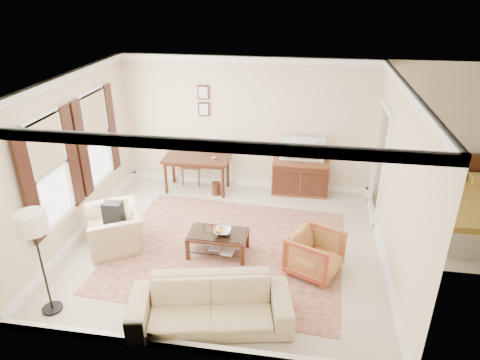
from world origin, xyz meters
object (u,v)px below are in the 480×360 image
(writing_desk, at_px, (197,162))
(striped_armchair, at_px, (315,252))
(coffee_table, at_px, (218,238))
(tv, at_px, (303,143))
(club_armchair, at_px, (114,222))
(sofa, at_px, (210,299))
(sideboard, at_px, (300,178))

(writing_desk, height_order, striped_armchair, striped_armchair)
(coffee_table, bearing_deg, striped_armchair, -8.90)
(tv, height_order, coffee_table, tv)
(coffee_table, bearing_deg, club_armchair, -179.40)
(coffee_table, xyz_separation_m, sofa, (0.24, -1.64, 0.10))
(tv, xyz_separation_m, striped_armchair, (0.32, -2.78, -0.81))
(striped_armchair, relative_size, club_armchair, 0.74)
(club_armchair, relative_size, sofa, 0.48)
(sideboard, height_order, club_armchair, club_armchair)
(sideboard, relative_size, tv, 1.33)
(striped_armchair, bearing_deg, sofa, 158.98)
(tv, bearing_deg, writing_desk, 4.43)
(writing_desk, bearing_deg, tv, 4.43)
(writing_desk, xyz_separation_m, striped_armchair, (2.59, -2.60, -0.28))
(sideboard, xyz_separation_m, sofa, (-1.07, -4.18, 0.05))
(writing_desk, relative_size, coffee_table, 1.43)
(coffee_table, xyz_separation_m, club_armchair, (-1.85, -0.02, 0.14))
(striped_armchair, xyz_separation_m, sofa, (-1.39, -1.38, 0.03))
(writing_desk, height_order, club_armchair, club_armchair)
(sofa, bearing_deg, club_armchair, 130.44)
(writing_desk, xyz_separation_m, sideboard, (2.27, 0.20, -0.30))
(writing_desk, height_order, sideboard, writing_desk)
(tv, bearing_deg, sofa, 75.57)
(writing_desk, xyz_separation_m, tv, (2.27, 0.18, 0.53))
(striped_armchair, bearing_deg, sideboard, 30.82)
(writing_desk, relative_size, sideboard, 1.18)
(striped_armchair, relative_size, sofa, 0.36)
(tv, distance_m, sofa, 4.36)
(sideboard, distance_m, club_armchair, 4.07)
(striped_armchair, distance_m, club_armchair, 3.49)
(writing_desk, height_order, sofa, sofa)
(club_armchair, bearing_deg, tv, 97.63)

